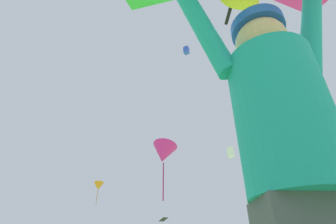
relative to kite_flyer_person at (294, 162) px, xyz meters
name	(u,v)px	position (x,y,z in m)	size (l,w,h in m)	color
kite_flyer_person	(294,162)	(0.00, 0.00, 0.00)	(0.81, 0.38, 1.92)	#424751
distant_kite_blue_low_right	(186,50)	(4.03, 16.20, 17.40)	(0.64, 0.67, 0.76)	blue
distant_kite_black_mid_left	(163,219)	(3.69, 28.40, 3.84)	(0.95, 0.89, 0.56)	black
distant_kite_magenta_far_center	(164,153)	(1.07, 10.48, 4.25)	(1.58, 1.57, 2.88)	#DB2393
distant_kite_orange_high_right	(98,186)	(-4.17, 32.27, 8.09)	(1.66, 1.76, 2.81)	orange
distant_kite_white_low_left	(230,152)	(11.97, 26.93, 11.66)	(1.12, 1.19, 1.41)	white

